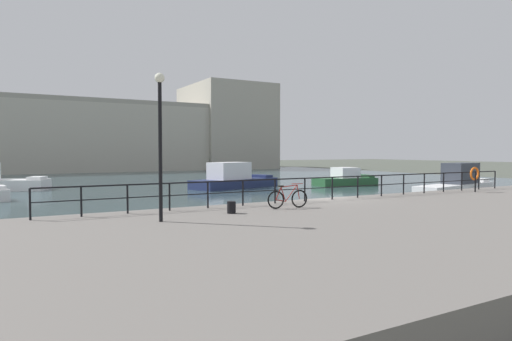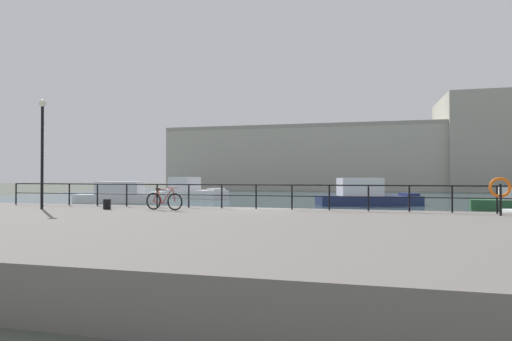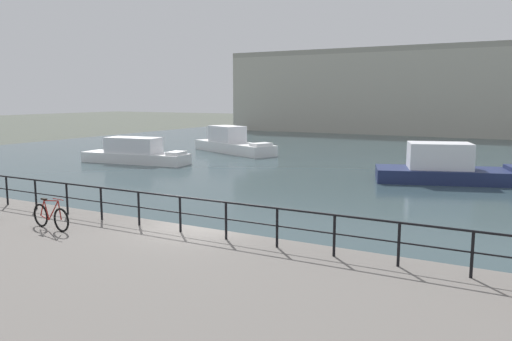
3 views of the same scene
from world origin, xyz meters
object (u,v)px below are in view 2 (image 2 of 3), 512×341
at_px(harbor_building, 376,156).
at_px(parked_bicycle, 164,201).
at_px(moored_green_narrowboat, 121,194).
at_px(quay_lamp_post, 42,139).
at_px(mooring_bollard, 107,204).
at_px(moored_small_launch, 189,190).
at_px(life_ring_stand, 500,189).
at_px(moored_blue_motorboat, 366,195).

bearing_deg(harbor_building, parked_bicycle, -99.02).
relative_size(moored_green_narrowboat, quay_lamp_post, 1.84).
relative_size(harbor_building, mooring_bollard, 142.72).
bearing_deg(mooring_bollard, moored_small_launch, 106.69).
height_order(harbor_building, parked_bicycle, harbor_building).
bearing_deg(life_ring_stand, harbor_building, 92.50).
xyz_separation_m(moored_small_launch, moored_blue_motorboat, (19.62, -7.69, -0.01)).
distance_m(life_ring_stand, quay_lamp_post, 18.55).
xyz_separation_m(moored_green_narrowboat, life_ring_stand, (26.86, -18.33, 1.25)).
relative_size(moored_blue_motorboat, mooring_bollard, 20.71).
distance_m(moored_blue_motorboat, life_ring_stand, 21.19).
height_order(moored_blue_motorboat, quay_lamp_post, quay_lamp_post).
relative_size(moored_blue_motorboat, life_ring_stand, 6.52).
bearing_deg(moored_small_launch, life_ring_stand, -25.39).
distance_m(moored_green_narrowboat, mooring_bollard, 22.34).
bearing_deg(moored_small_launch, harbor_building, 82.40).
bearing_deg(quay_lamp_post, life_ring_stand, 4.70).
height_order(moored_small_launch, quay_lamp_post, quay_lamp_post).
relative_size(moored_green_narrowboat, life_ring_stand, 6.28).
distance_m(harbor_building, mooring_bollard, 65.74).
xyz_separation_m(harbor_building, mooring_bollard, (-12.77, -64.30, -4.81)).
relative_size(harbor_building, moored_small_launch, 6.49).
bearing_deg(moored_small_launch, quay_lamp_post, -54.77).
xyz_separation_m(moored_blue_motorboat, parked_bicycle, (-8.26, -21.36, 0.61)).
bearing_deg(mooring_bollard, quay_lamp_post, -168.38).
height_order(mooring_bollard, quay_lamp_post, quay_lamp_post).
bearing_deg(moored_small_launch, moored_green_narrowboat, -80.37).
bearing_deg(mooring_bollard, moored_blue_motorboat, 63.27).
bearing_deg(moored_blue_motorboat, life_ring_stand, -95.11).
distance_m(harbor_building, life_ring_stand, 63.57).
distance_m(parked_bicycle, mooring_bollard, 2.61).
bearing_deg(mooring_bollard, life_ring_stand, 3.41).
distance_m(harbor_building, quay_lamp_post, 66.76).
xyz_separation_m(moored_small_launch, life_ring_stand, (24.31, -28.31, 1.19)).
xyz_separation_m(moored_green_narrowboat, mooring_bollard, (11.32, -19.26, 0.50)).
bearing_deg(moored_blue_motorboat, mooring_bollard, -134.65).
height_order(harbor_building, life_ring_stand, harbor_building).
bearing_deg(moored_blue_motorboat, harbor_building, 69.52).
bearing_deg(parked_bicycle, mooring_bollard, -169.24).
height_order(moored_blue_motorboat, life_ring_stand, life_ring_stand).
bearing_deg(life_ring_stand, moored_blue_motorboat, 102.80).
bearing_deg(moored_small_launch, mooring_bollard, -49.34).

